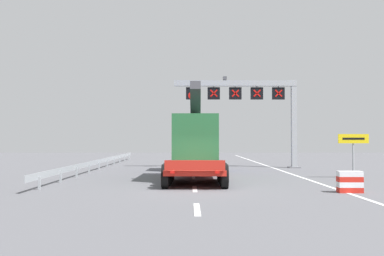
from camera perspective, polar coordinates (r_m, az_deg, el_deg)
name	(u,v)px	position (r m, az deg, el deg)	size (l,w,h in m)	color
ground	(198,189)	(20.41, 0.76, -7.75)	(112.00, 112.00, 0.00)	#5B5B60
lane_markings	(192,166)	(38.23, 0.02, -4.82)	(0.20, 50.37, 0.01)	silver
edge_line_right	(281,170)	(33.02, 11.21, -5.32)	(0.20, 63.00, 0.01)	silver
overhead_lane_gantry	(251,98)	(35.81, 7.57, 3.81)	(9.93, 0.90, 7.23)	#9EA0A5
heavy_haul_truck_red	(196,143)	(27.78, 0.50, -1.98)	(3.25, 14.11, 5.30)	red
exit_sign_yellow	(353,144)	(27.45, 19.84, -1.93)	(1.76, 0.15, 2.55)	#9EA0A5
crash_barrier_striped	(350,182)	(20.05, 19.44, -6.48)	(1.01, 0.53, 0.90)	red
guardrail_left	(103,161)	(35.39, -11.30, -4.16)	(0.13, 32.85, 0.76)	#999EA3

